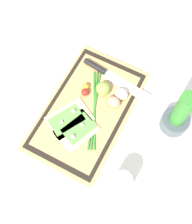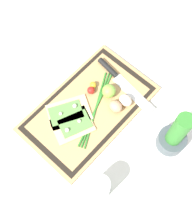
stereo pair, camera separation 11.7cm
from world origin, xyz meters
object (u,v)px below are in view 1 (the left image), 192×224
cherry_tomato_red (85,92)px  sauce_jar (121,184)px  cherry_tomato_yellow (86,87)px  pizza_slice_near (69,119)px  egg_pink (121,94)px  herb_pot (178,117)px  pizza_slice_far (77,130)px  egg_brown (114,102)px  knife (105,73)px  lime (103,89)px

cherry_tomato_red → sauce_jar: sauce_jar is taller
cherry_tomato_yellow → pizza_slice_near: bearing=2.5°
egg_pink → herb_pot: size_ratio=0.22×
egg_pink → pizza_slice_far: bearing=-22.4°
cherry_tomato_red → sauce_jar: 0.38m
cherry_tomato_red → herb_pot: size_ratio=0.13×
egg_brown → sauce_jar: bearing=30.9°
knife → egg_pink: 0.12m
cherry_tomato_red → herb_pot: 0.36m
knife → egg_brown: egg_brown is taller
knife → cherry_tomato_yellow: bearing=-22.9°
herb_pot → sauce_jar: size_ratio=2.09×
pizza_slice_near → sauce_jar: 0.31m
pizza_slice_near → sauce_jar: sauce_jar is taller
egg_pink → sauce_jar: size_ratio=0.47×
lime → cherry_tomato_yellow: bearing=-76.4°
cherry_tomato_yellow → herb_pot: 0.37m
pizza_slice_far → herb_pot: herb_pot is taller
cherry_tomato_red → herb_pot: herb_pot is taller
egg_pink → lime: size_ratio=0.99×
pizza_slice_near → cherry_tomato_red: (-0.12, 0.00, 0.01)m
pizza_slice_far → cherry_tomato_red: 0.16m
knife → sauce_jar: 0.45m
pizza_slice_near → egg_pink: (-0.18, 0.13, 0.02)m
cherry_tomato_yellow → lime: bearing=103.6°
cherry_tomato_yellow → egg_pink: bearing=102.8°
egg_pink → lime: (0.02, -0.07, 0.01)m
egg_pink → cherry_tomato_yellow: 0.14m
egg_pink → herb_pot: herb_pot is taller
knife → sauce_jar: sauce_jar is taller
cherry_tomato_red → cherry_tomato_yellow: size_ratio=1.11×
pizza_slice_near → pizza_slice_far: size_ratio=1.08×
sauce_jar → pizza_slice_near: bearing=-115.2°
lime → cherry_tomato_yellow: (0.02, -0.07, -0.01)m
egg_brown → lime: 0.07m
sauce_jar → cherry_tomato_yellow: bearing=-134.2°
herb_pot → cherry_tomato_red: bearing=-82.6°
egg_brown → cherry_tomato_yellow: 0.13m
knife → egg_brown: size_ratio=5.66×
egg_brown → herb_pot: herb_pot is taller
pizza_slice_far → egg_pink: bearing=157.6°
pizza_slice_near → knife: (-0.24, 0.03, 0.00)m
cherry_tomato_yellow → herb_pot: (-0.02, 0.36, 0.05)m
egg_brown → cherry_tomato_red: bearing=-84.7°
pizza_slice_near → knife: bearing=172.2°
pizza_slice_near → egg_brown: (-0.13, 0.12, 0.02)m
pizza_slice_far → egg_brown: bearing=155.5°
egg_pink → cherry_tomato_yellow: size_ratio=1.99×
egg_pink → egg_brown: bearing=-13.9°
pizza_slice_near → egg_pink: egg_pink is taller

